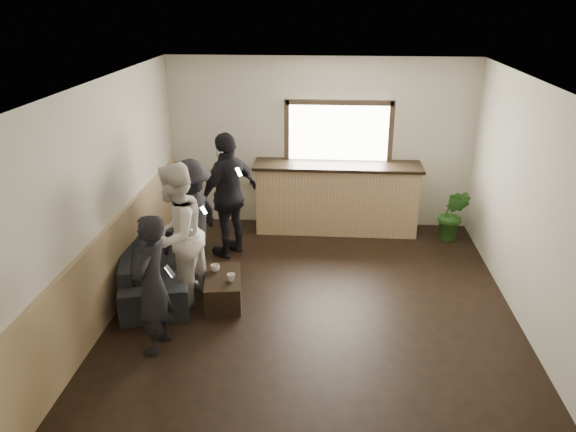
# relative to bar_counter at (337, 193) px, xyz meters

# --- Properties ---
(ground) EXTENTS (5.00, 6.00, 0.01)m
(ground) POSITION_rel_bar_counter_xyz_m (-0.30, -2.70, -0.64)
(ground) COLOR black
(room_shell) EXTENTS (5.01, 6.01, 2.80)m
(room_shell) POSITION_rel_bar_counter_xyz_m (-1.04, -2.70, 0.83)
(room_shell) COLOR silver
(room_shell) RESTS_ON ground
(bar_counter) EXTENTS (2.70, 0.68, 2.13)m
(bar_counter) POSITION_rel_bar_counter_xyz_m (0.00, 0.00, 0.00)
(bar_counter) COLOR tan
(bar_counter) RESTS_ON ground
(sofa) EXTENTS (1.38, 2.26, 0.62)m
(sofa) POSITION_rel_bar_counter_xyz_m (-2.45, -2.12, -0.33)
(sofa) COLOR black
(sofa) RESTS_ON ground
(coffee_table) EXTENTS (0.56, 0.86, 0.36)m
(coffee_table) POSITION_rel_bar_counter_xyz_m (-1.45, -2.48, -0.46)
(coffee_table) COLOR black
(coffee_table) RESTS_ON ground
(cup_a) EXTENTS (0.13, 0.13, 0.09)m
(cup_a) POSITION_rel_bar_counter_xyz_m (-1.57, -2.34, -0.24)
(cup_a) COLOR silver
(cup_a) RESTS_ON coffee_table
(cup_b) EXTENTS (0.11, 0.11, 0.10)m
(cup_b) POSITION_rel_bar_counter_xyz_m (-1.32, -2.59, -0.23)
(cup_b) COLOR silver
(cup_b) RESTS_ON coffee_table
(potted_plant) EXTENTS (0.58, 0.53, 0.86)m
(potted_plant) POSITION_rel_bar_counter_xyz_m (1.85, -0.28, -0.21)
(potted_plant) COLOR #2D6623
(potted_plant) RESTS_ON ground
(person_a) EXTENTS (0.50, 0.63, 1.59)m
(person_a) POSITION_rel_bar_counter_xyz_m (-2.00, -3.55, 0.16)
(person_a) COLOR black
(person_a) RESTS_ON ground
(person_b) EXTENTS (0.91, 1.05, 1.84)m
(person_b) POSITION_rel_bar_counter_xyz_m (-2.00, -2.52, 0.28)
(person_b) COLOR silver
(person_b) RESTS_ON ground
(person_c) EXTENTS (0.98, 1.24, 1.68)m
(person_c) POSITION_rel_bar_counter_xyz_m (-2.00, -1.78, 0.20)
(person_c) COLOR black
(person_c) RESTS_ON ground
(person_d) EXTENTS (1.01, 1.16, 1.88)m
(person_d) POSITION_rel_bar_counter_xyz_m (-1.60, -1.04, 0.30)
(person_d) COLOR black
(person_d) RESTS_ON ground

